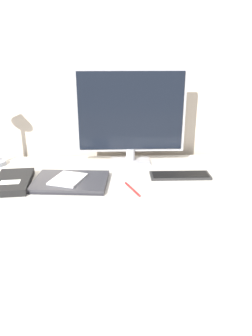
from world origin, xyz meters
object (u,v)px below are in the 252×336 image
(ereader, at_px, (67,179))
(notebook, at_px, (12,182))
(monitor, at_px, (130,115))
(keyboard, at_px, (179,175))
(pen, at_px, (131,189))
(laptop, at_px, (70,182))

(ereader, distance_m, notebook, 0.25)
(monitor, height_order, keyboard, monitor)
(monitor, height_order, notebook, monitor)
(ereader, xyz_separation_m, pen, (0.28, -0.07, -0.02))
(monitor, relative_size, ereader, 2.92)
(keyboard, relative_size, ereader, 1.48)
(monitor, relative_size, notebook, 1.99)
(notebook, xyz_separation_m, pen, (0.53, -0.08, -0.01))
(keyboard, relative_size, laptop, 0.82)
(laptop, distance_m, notebook, 0.26)
(monitor, distance_m, laptop, 0.47)
(keyboard, bearing_deg, pen, -148.22)
(monitor, bearing_deg, laptop, -134.66)
(monitor, bearing_deg, notebook, -151.97)
(keyboard, bearing_deg, laptop, -172.51)
(keyboard, bearing_deg, notebook, -174.96)
(monitor, xyz_separation_m, laptop, (-0.28, -0.29, -0.24))
(keyboard, xyz_separation_m, ereader, (-0.52, -0.07, 0.02))
(monitor, relative_size, keyboard, 1.98)
(ereader, xyz_separation_m, notebook, (-0.24, 0.00, -0.01))
(keyboard, xyz_separation_m, laptop, (-0.51, -0.07, 0.00))
(ereader, height_order, notebook, ereader)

